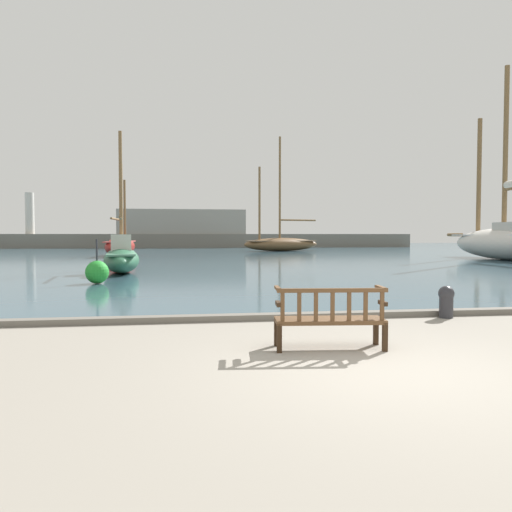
{
  "coord_description": "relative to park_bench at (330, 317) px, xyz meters",
  "views": [
    {
      "loc": [
        -2.49,
        -5.83,
        1.69
      ],
      "look_at": [
        -0.18,
        10.0,
        1.0
      ],
      "focal_mm": 35.0,
      "sensor_mm": 36.0,
      "label": 1
    }
  ],
  "objects": [
    {
      "name": "sailboat_centre_channel",
      "position": [
        7.31,
        40.55,
        0.44
      ],
      "size": [
        8.27,
        4.5,
        11.04
      ],
      "color": "brown",
      "rests_on": "harbor_water"
    },
    {
      "name": "sailboat_nearest_port",
      "position": [
        18.31,
        22.14,
        0.86
      ],
      "size": [
        3.54,
        13.28,
        12.34
      ],
      "color": "silver",
      "rests_on": "harbor_water"
    },
    {
      "name": "ground_plane",
      "position": [
        0.36,
        -1.22,
        -0.47
      ],
      "size": [
        160.0,
        160.0,
        0.0
      ],
      "primitive_type": "plane",
      "color": "gray"
    },
    {
      "name": "park_bench",
      "position": [
        0.0,
        0.0,
        0.0
      ],
      "size": [
        1.64,
        0.67,
        0.92
      ],
      "color": "#322113",
      "rests_on": "ground"
    },
    {
      "name": "sailboat_mid_starboard",
      "position": [
        -4.74,
        14.76,
        0.26
      ],
      "size": [
        2.04,
        5.52,
        6.0
      ],
      "color": "#2D6647",
      "rests_on": "harbor_water"
    },
    {
      "name": "quay_edge_kerb",
      "position": [
        0.36,
        2.63,
        -0.41
      ],
      "size": [
        40.0,
        0.3,
        0.12
      ],
      "primitive_type": "cube",
      "color": "slate",
      "rests_on": "ground"
    },
    {
      "name": "mooring_bollard",
      "position": [
        3.14,
        2.33,
        -0.11
      ],
      "size": [
        0.32,
        0.32,
        0.65
      ],
      "color": "#2D2D33",
      "rests_on": "ground"
    },
    {
      "name": "channel_buoy",
      "position": [
        -4.93,
        9.81,
        -0.01
      ],
      "size": [
        0.76,
        0.76,
        1.46
      ],
      "color": "green",
      "rests_on": "harbor_water"
    },
    {
      "name": "far_breakwater",
      "position": [
        -0.7,
        54.91,
        1.15
      ],
      "size": [
        52.98,
        2.4,
        6.61
      ],
      "color": "slate",
      "rests_on": "ground"
    },
    {
      "name": "harbor_water",
      "position": [
        0.36,
        42.78,
        -0.43
      ],
      "size": [
        100.0,
        80.0,
        0.08
      ],
      "primitive_type": "cube",
      "color": "#385666",
      "rests_on": "ground"
    },
    {
      "name": "sailboat_far_starboard",
      "position": [
        -6.78,
        31.29,
        0.41
      ],
      "size": [
        2.16,
        8.78,
        8.31
      ],
      "color": "maroon",
      "rests_on": "harbor_water"
    }
  ]
}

